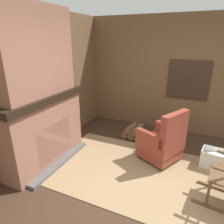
# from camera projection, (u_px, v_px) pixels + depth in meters

# --- Properties ---
(ground_plane) EXTENTS (14.00, 14.00, 0.00)m
(ground_plane) POSITION_uv_depth(u_px,v_px,m) (161.00, 193.00, 2.95)
(ground_plane) COLOR #3D281C
(wood_panel_wall_left) EXTENTS (0.06, 5.27, 2.67)m
(wood_panel_wall_left) POSITION_uv_depth(u_px,v_px,m) (28.00, 89.00, 3.40)
(wood_panel_wall_left) COLOR brown
(wood_panel_wall_left) RESTS_ON ground
(wood_panel_wall_back) EXTENTS (5.27, 0.09, 2.67)m
(wood_panel_wall_back) POSITION_uv_depth(u_px,v_px,m) (187.00, 77.00, 4.52)
(wood_panel_wall_back) COLOR brown
(wood_panel_wall_back) RESTS_ON ground
(fireplace_hearth) EXTENTS (0.65, 1.75, 1.26)m
(fireplace_hearth) POSITION_uv_depth(u_px,v_px,m) (45.00, 130.00, 3.54)
(fireplace_hearth) COLOR #93604C
(fireplace_hearth) RESTS_ON ground
(chimney_breast) EXTENTS (0.39, 1.45, 1.39)m
(chimney_breast) POSITION_uv_depth(u_px,v_px,m) (34.00, 52.00, 3.09)
(chimney_breast) COLOR #93604C
(chimney_breast) RESTS_ON fireplace_hearth
(area_rug) EXTENTS (3.08, 1.88, 0.01)m
(area_rug) POSITION_uv_depth(u_px,v_px,m) (138.00, 172.00, 3.40)
(area_rug) COLOR #997A56
(area_rug) RESTS_ON ground
(armchair) EXTENTS (0.86, 0.85, 1.01)m
(armchair) POSITION_uv_depth(u_px,v_px,m) (162.00, 143.00, 3.62)
(armchair) COLOR brown
(armchair) RESTS_ON ground
(firewood_stack) EXTENTS (0.53, 0.46, 0.29)m
(firewood_stack) POSITION_uv_depth(u_px,v_px,m) (134.00, 132.00, 4.58)
(firewood_stack) COLOR brown
(firewood_stack) RESTS_ON ground
(laundry_basket) EXTENTS (0.52, 0.38, 0.33)m
(laundry_basket) POSITION_uv_depth(u_px,v_px,m) (216.00, 159.00, 3.48)
(laundry_basket) COLOR white
(laundry_basket) RESTS_ON ground
(oil_lamp_vase) EXTENTS (0.12, 0.12, 0.32)m
(oil_lamp_vase) POSITION_uv_depth(u_px,v_px,m) (12.00, 95.00, 2.89)
(oil_lamp_vase) COLOR #99B29E
(oil_lamp_vase) RESTS_ON fireplace_hearth
(storage_case) EXTENTS (0.13, 0.21, 0.12)m
(storage_case) POSITION_uv_depth(u_px,v_px,m) (56.00, 85.00, 3.73)
(storage_case) COLOR brown
(storage_case) RESTS_ON fireplace_hearth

